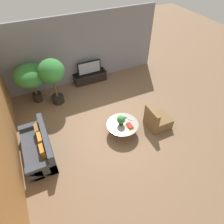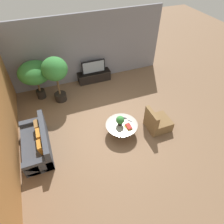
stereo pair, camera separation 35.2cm
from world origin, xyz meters
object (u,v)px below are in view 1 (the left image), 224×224
object	(u,v)px
television	(89,68)
couch_by_wall	(39,147)
armchair_wicker	(157,120)
media_console	(90,77)
potted_plant_tabletop	(121,120)
coffee_table	(122,126)
potted_palm_tall	(31,76)
potted_palm_corner	(52,74)

from	to	relation	value
television	couch_by_wall	world-z (taller)	television
armchair_wicker	media_console	bearing A→B (deg)	18.10
television	potted_plant_tabletop	world-z (taller)	television
coffee_table	armchair_wicker	distance (m)	1.31
coffee_table	potted_palm_tall	world-z (taller)	potted_palm_tall
armchair_wicker	potted_palm_tall	distance (m)	5.09
couch_by_wall	potted_palm_tall	distance (m)	2.95
media_console	couch_by_wall	distance (m)	4.31
armchair_wicker	potted_plant_tabletop	distance (m)	1.42
potted_palm_tall	media_console	bearing A→B (deg)	9.32
television	coffee_table	size ratio (longest dim) A/B	0.97
television	coffee_table	world-z (taller)	television
media_console	potted_plant_tabletop	xyz separation A→B (m)	(-0.13, -3.49, 0.40)
coffee_table	potted_plant_tabletop	world-z (taller)	potted_plant_tabletop
media_console	potted_palm_tall	bearing A→B (deg)	-170.68
television	armchair_wicker	bearing A→B (deg)	-71.89
coffee_table	couch_by_wall	xyz separation A→B (m)	(-2.84, 0.32, -0.01)
media_console	coffee_table	distance (m)	3.51
couch_by_wall	potted_plant_tabletop	bearing A→B (deg)	83.79
couch_by_wall	armchair_wicker	bearing A→B (deg)	82.36
potted_palm_corner	media_console	bearing A→B (deg)	26.72
armchair_wicker	potted_palm_corner	bearing A→B (deg)	46.08
armchair_wicker	potted_palm_corner	world-z (taller)	potted_palm_corner
media_console	television	xyz separation A→B (m)	(0.00, -0.00, 0.51)
media_console	potted_palm_tall	size ratio (longest dim) A/B	0.93
coffee_table	potted_palm_corner	xyz separation A→B (m)	(-1.68, 2.63, 1.09)
armchair_wicker	potted_palm_corner	distance (m)	4.28
television	armchair_wicker	xyz separation A→B (m)	(1.22, -3.74, -0.47)
potted_palm_corner	potted_plant_tabletop	size ratio (longest dim) A/B	5.27
potted_plant_tabletop	potted_palm_tall	bearing A→B (deg)	127.62
television	armchair_wicker	world-z (taller)	television
media_console	coffee_table	bearing A→B (deg)	-91.11
potted_palm_tall	potted_plant_tabletop	distance (m)	3.93
potted_palm_corner	coffee_table	bearing A→B (deg)	-57.38
television	potted_plant_tabletop	size ratio (longest dim) A/B	2.93
coffee_table	potted_plant_tabletop	size ratio (longest dim) A/B	3.02
armchair_wicker	couch_by_wall	bearing A→B (deg)	82.36
couch_by_wall	potted_palm_corner	xyz separation A→B (m)	(1.16, 2.31, 1.10)
potted_palm_tall	potted_plant_tabletop	world-z (taller)	potted_palm_tall
potted_palm_tall	potted_palm_corner	xyz separation A→B (m)	(0.75, -0.47, 0.19)
potted_palm_corner	potted_palm_tall	bearing A→B (deg)	148.07
couch_by_wall	potted_palm_tall	world-z (taller)	potted_palm_tall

